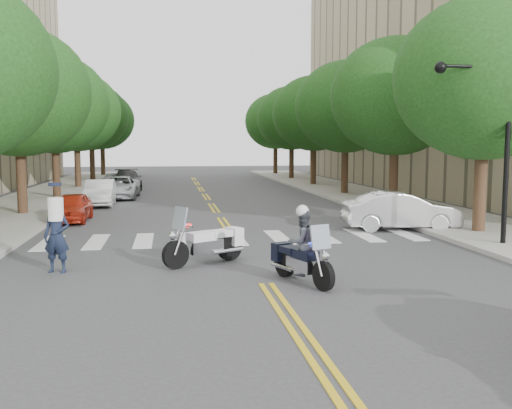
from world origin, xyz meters
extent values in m
plane|color=#38383A|center=(0.00, 0.00, 0.00)|extent=(140.00, 140.00, 0.00)
cube|color=#9E9991|center=(-9.50, 22.00, 0.07)|extent=(5.00, 60.00, 0.15)
cube|color=#9E9991|center=(9.50, 22.00, 0.07)|extent=(5.00, 60.00, 0.15)
cylinder|color=#382316|center=(-8.80, 14.00, 1.66)|extent=(0.44, 0.44, 3.32)
ellipsoid|color=#183D11|center=(-8.80, 14.00, 5.56)|extent=(6.40, 6.40, 5.76)
cylinder|color=#382316|center=(-8.80, 22.00, 1.66)|extent=(0.44, 0.44, 3.32)
ellipsoid|color=#183D11|center=(-8.80, 22.00, 5.56)|extent=(6.40, 6.40, 5.76)
cylinder|color=#382316|center=(-8.80, 30.00, 1.66)|extent=(0.44, 0.44, 3.32)
ellipsoid|color=#183D11|center=(-8.80, 30.00, 5.56)|extent=(6.40, 6.40, 5.76)
cylinder|color=#382316|center=(-8.80, 38.00, 1.66)|extent=(0.44, 0.44, 3.32)
ellipsoid|color=#183D11|center=(-8.80, 38.00, 5.56)|extent=(6.40, 6.40, 5.76)
cylinder|color=#382316|center=(-8.80, 46.00, 1.66)|extent=(0.44, 0.44, 3.32)
ellipsoid|color=#183D11|center=(-8.80, 46.00, 5.56)|extent=(6.40, 6.40, 5.76)
cylinder|color=#382316|center=(8.80, 6.00, 1.66)|extent=(0.44, 0.44, 3.32)
ellipsoid|color=#183D11|center=(8.80, 6.00, 5.56)|extent=(6.40, 6.40, 5.76)
cylinder|color=#382316|center=(8.80, 14.00, 1.66)|extent=(0.44, 0.44, 3.32)
ellipsoid|color=#183D11|center=(8.80, 14.00, 5.56)|extent=(6.40, 6.40, 5.76)
cylinder|color=#382316|center=(8.80, 22.00, 1.66)|extent=(0.44, 0.44, 3.32)
ellipsoid|color=#183D11|center=(8.80, 22.00, 5.56)|extent=(6.40, 6.40, 5.76)
cylinder|color=#382316|center=(8.80, 30.00, 1.66)|extent=(0.44, 0.44, 3.32)
ellipsoid|color=#183D11|center=(8.80, 30.00, 5.56)|extent=(6.40, 6.40, 5.76)
cylinder|color=#382316|center=(8.80, 38.00, 1.66)|extent=(0.44, 0.44, 3.32)
ellipsoid|color=#183D11|center=(8.80, 38.00, 5.56)|extent=(6.40, 6.40, 5.76)
cylinder|color=#382316|center=(8.80, 46.00, 1.66)|extent=(0.44, 0.44, 3.32)
ellipsoid|color=#183D11|center=(8.80, 46.00, 5.56)|extent=(6.40, 6.40, 5.76)
cylinder|color=black|center=(8.20, 3.50, 3.00)|extent=(0.16, 0.16, 6.00)
cylinder|color=black|center=(7.00, 3.50, 5.60)|extent=(2.40, 0.10, 0.10)
sphere|color=black|center=(5.90, 3.50, 5.55)|extent=(0.36, 0.36, 0.36)
cylinder|color=black|center=(1.17, -0.82, 0.34)|extent=(0.38, 0.69, 0.68)
cylinder|color=black|center=(0.58, 0.68, 0.34)|extent=(0.41, 0.70, 0.68)
cube|color=silver|center=(0.86, -0.02, 0.45)|extent=(0.63, 0.96, 0.32)
cube|color=black|center=(0.89, -0.12, 0.70)|extent=(0.59, 0.78, 0.22)
cube|color=black|center=(0.69, 0.40, 0.72)|extent=(0.57, 0.66, 0.16)
cube|color=black|center=(0.53, 0.82, 0.60)|extent=(0.52, 0.44, 0.45)
cube|color=#8C99A5|center=(1.12, -0.69, 1.20)|extent=(0.52, 0.32, 0.55)
cube|color=red|center=(1.17, -0.49, 1.02)|extent=(0.13, 0.13, 0.08)
cube|color=#0C26E5|center=(0.94, -0.58, 1.02)|extent=(0.13, 0.13, 0.08)
imported|color=#474C56|center=(0.86, -0.02, 0.97)|extent=(0.93, 0.83, 1.58)
sphere|color=silver|center=(0.86, -0.02, 1.71)|extent=(0.30, 0.30, 0.30)
cylinder|color=black|center=(-2.08, 1.94, 0.38)|extent=(0.73, 0.52, 0.76)
cylinder|color=black|center=(-0.56, 2.86, 0.38)|extent=(0.75, 0.56, 0.76)
cube|color=silver|center=(-1.27, 2.43, 0.50)|extent=(1.04, 0.82, 0.36)
cube|color=silver|center=(-1.36, 2.38, 0.78)|extent=(0.87, 0.74, 0.24)
cube|color=silver|center=(-0.84, 2.69, 0.80)|extent=(0.75, 0.70, 0.18)
cube|color=silver|center=(-0.41, 2.95, 0.67)|extent=(0.54, 0.59, 0.50)
cube|color=#8C99A5|center=(-1.95, 2.02, 1.33)|extent=(0.43, 0.56, 0.61)
cube|color=red|center=(-1.72, 2.00, 1.13)|extent=(0.15, 0.15, 0.09)
cube|color=#0C26E5|center=(-1.86, 2.23, 1.13)|extent=(0.15, 0.15, 0.09)
imported|color=#161E32|center=(-5.06, 2.00, 0.92)|extent=(0.76, 0.59, 1.85)
imported|color=silver|center=(6.50, 7.54, 0.72)|extent=(4.53, 2.00, 1.45)
imported|color=red|center=(-6.30, 11.85, 0.61)|extent=(1.47, 3.57, 1.21)
imported|color=silver|center=(-5.86, 18.00, 0.68)|extent=(1.60, 4.20, 1.37)
imported|color=#A4A6AC|center=(-5.20, 21.86, 0.66)|extent=(2.34, 4.83, 1.33)
imported|color=black|center=(-5.20, 28.50, 0.71)|extent=(2.41, 5.04, 1.42)
imported|color=gray|center=(-6.30, 29.50, 0.60)|extent=(1.48, 3.54, 1.20)
camera|label=1|loc=(-2.20, -12.91, 3.29)|focal=40.00mm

